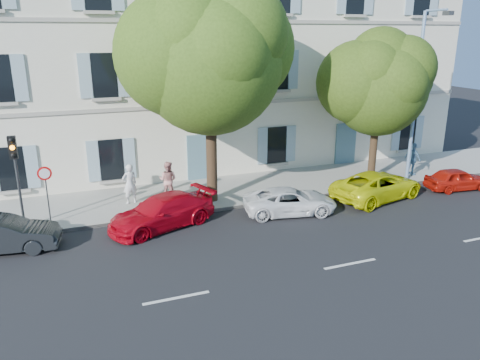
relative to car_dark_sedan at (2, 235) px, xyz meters
name	(u,v)px	position (x,y,z in m)	size (l,w,h in m)	color
ground	(296,221)	(11.02, -1.24, -0.63)	(90.00, 90.00, 0.00)	black
sidewalk	(255,188)	(11.02, 3.21, -0.56)	(36.00, 4.50, 0.15)	#A09E96
kerb	(273,202)	(11.02, 1.04, -0.55)	(36.00, 0.16, 0.16)	#9E998E
building	(217,59)	(11.02, 8.96, 5.37)	(28.00, 7.00, 12.00)	silver
car_dark_sedan	(2,235)	(0.00, 0.00, 0.00)	(1.34, 3.84, 1.27)	black
car_red_coupe	(162,212)	(5.74, 0.15, 0.01)	(1.81, 4.44, 1.29)	#B30514
car_white_coupe	(290,201)	(11.21, -0.31, -0.08)	(1.84, 4.00, 1.11)	white
car_yellow_supercar	(377,185)	(15.85, -0.09, 0.02)	(2.16, 4.69, 1.30)	#D2D709
car_red_hatchback	(457,179)	(20.39, -0.39, -0.09)	(1.29, 3.21, 1.09)	#AF160A
tree_left	(210,63)	(8.45, 2.08, 5.64)	(6.14, 6.14, 9.51)	#3A2819
tree_right	(379,88)	(17.19, 2.22, 4.23)	(4.77, 4.77, 7.35)	#3A2819
traffic_light	(15,162)	(0.58, 1.65, 2.18)	(0.29, 0.42, 3.68)	#383A3D
road_sign	(46,183)	(1.55, 1.76, 1.23)	(0.55, 0.08, 2.37)	#383A3D
street_lamp	(419,88)	(18.97, 1.41, 4.25)	(0.30, 1.78, 8.35)	#7293BF
pedestrian_a	(130,184)	(4.90, 2.98, 0.42)	(0.66, 0.43, 1.81)	silver
pedestrian_b	(168,180)	(6.64, 3.05, 0.39)	(0.85, 0.66, 1.75)	tan
pedestrian_c	(413,159)	(19.66, 2.06, 0.39)	(1.02, 0.43, 1.75)	#557E9C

